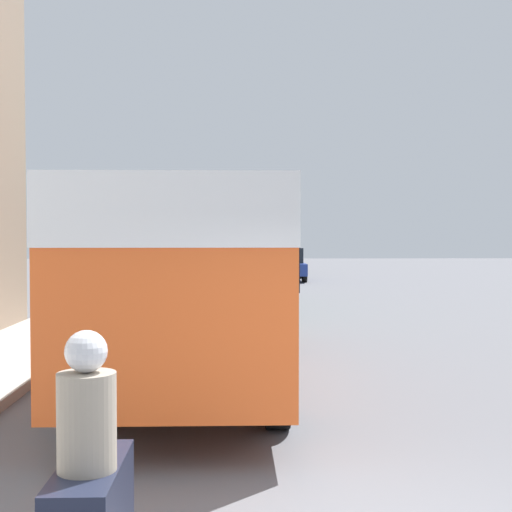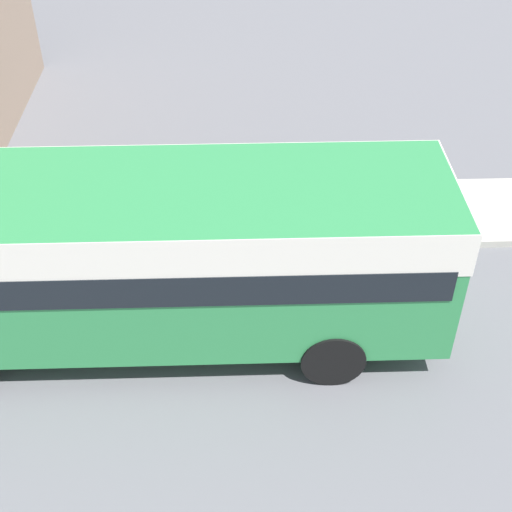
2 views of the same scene
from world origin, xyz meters
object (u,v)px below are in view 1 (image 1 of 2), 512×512
object	(u,v)px
bus_lead	(193,260)
car_crossing	(276,259)
car_far_curb	(285,264)
pedestrian_near_curb	(86,282)
bus_third_in_line	(218,239)
bus_following	(204,247)
motorcycle_behind_lead	(89,497)

from	to	relation	value
bus_lead	car_crossing	distance (m)	31.65
car_far_curb	pedestrian_near_curb	distance (m)	17.47
bus_lead	bus_third_in_line	distance (m)	24.11
bus_following	motorcycle_behind_lead	bearing A→B (deg)	-89.91
bus_third_in_line	car_crossing	distance (m)	8.18
bus_third_in_line	motorcycle_behind_lead	world-z (taller)	bus_third_in_line
bus_lead	motorcycle_behind_lead	size ratio (longest dim) A/B	4.06
motorcycle_behind_lead	pedestrian_near_curb	bearing A→B (deg)	101.74
car_crossing	pedestrian_near_curb	world-z (taller)	pedestrian_near_curb
motorcycle_behind_lead	car_crossing	distance (m)	38.42
motorcycle_behind_lead	car_far_curb	world-z (taller)	motorcycle_behind_lead
bus_following	car_crossing	size ratio (longest dim) A/B	2.08
car_far_curb	motorcycle_behind_lead	bearing A→B (deg)	-96.40
bus_third_in_line	car_crossing	bearing A→B (deg)	65.63
bus_third_in_line	motorcycle_behind_lead	size ratio (longest dim) A/B	4.06
bus_third_in_line	car_far_curb	xyz separation A→B (m)	(3.29, -0.64, -1.18)
bus_following	car_crossing	world-z (taller)	bus_following
bus_lead	car_far_curb	distance (m)	23.70
bus_following	bus_third_in_line	bearing A→B (deg)	89.42
bus_lead	bus_third_in_line	xyz separation A→B (m)	(-0.15, 24.11, 0.11)
bus_lead	motorcycle_behind_lead	bearing A→B (deg)	-92.15
bus_lead	motorcycle_behind_lead	world-z (taller)	bus_lead
motorcycle_behind_lead	car_far_curb	bearing A→B (deg)	83.60
bus_following	pedestrian_near_curb	world-z (taller)	bus_following
bus_following	bus_third_in_line	distance (m)	13.36
bus_following	pedestrian_near_curb	xyz separation A→B (m)	(-2.88, -3.57, -0.83)
bus_following	bus_lead	bearing A→B (deg)	-88.50
pedestrian_near_curb	bus_following	bearing A→B (deg)	51.08
bus_lead	bus_following	size ratio (longest dim) A/B	0.96
bus_third_in_line	car_crossing	xyz separation A→B (m)	(3.33, 7.36, -1.28)
motorcycle_behind_lead	bus_lead	bearing A→B (deg)	87.85
bus_third_in_line	bus_following	bearing A→B (deg)	-90.58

